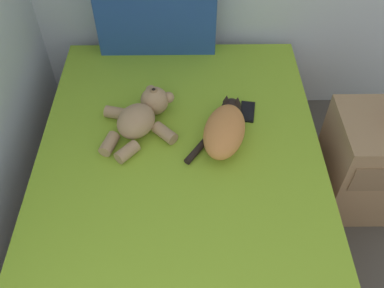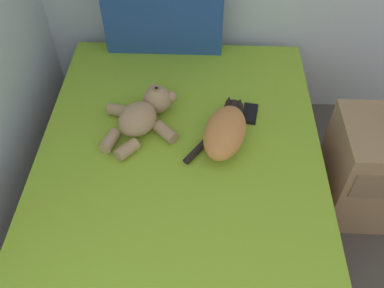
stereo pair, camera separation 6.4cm
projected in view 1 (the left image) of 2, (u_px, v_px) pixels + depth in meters
bed at (181, 206)px, 2.12m from camera, size 1.40×2.03×0.56m
patterned_cushion at (156, 10)px, 2.34m from camera, size 0.67×0.12×0.53m
cat at (225, 129)px, 1.99m from camera, size 0.33×0.42×0.15m
teddy_bear at (142, 116)px, 2.06m from camera, size 0.38×0.46×0.15m
cell_phone at (247, 111)px, 2.17m from camera, size 0.10×0.16×0.01m
nightstand at (371, 163)px, 2.27m from camera, size 0.47×0.45×0.62m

